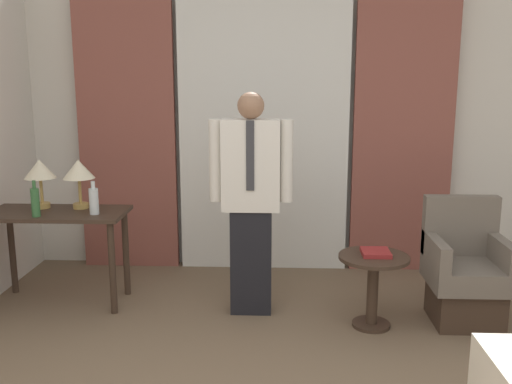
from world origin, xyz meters
The scene contains 13 objects.
wall_back centered at (0.00, 3.21, 1.35)m, with size 10.00×0.06×2.70m.
curtain_sheer_center centered at (0.00, 3.08, 1.29)m, with size 1.50×0.06×2.58m.
curtain_drape_left centered at (-1.22, 3.08, 1.29)m, with size 0.87×0.06×2.58m.
curtain_drape_right centered at (1.22, 3.08, 1.29)m, with size 0.87×0.06×2.58m.
desk centered at (-1.54, 2.17, 0.60)m, with size 1.05×0.50×0.73m.
table_lamp_left centered at (-1.69, 2.28, 1.02)m, with size 0.24×0.24×0.38m.
table_lamp_right centered at (-1.39, 2.28, 1.02)m, with size 0.24×0.24×0.38m.
bottle_near_edge centered at (-1.23, 2.10, 0.83)m, with size 0.07×0.07×0.25m.
bottle_by_lamp centered at (-1.63, 2.01, 0.84)m, with size 0.06×0.06×0.27m.
person centered at (-0.06, 2.06, 0.89)m, with size 0.60×0.20×1.63m.
armchair centered at (1.47, 1.97, 0.34)m, with size 0.54×0.53×0.88m.
side_table centered at (0.80, 1.84, 0.35)m, with size 0.49×0.49×0.52m.
book centered at (0.82, 1.86, 0.54)m, with size 0.19×0.21×0.03m.
Camera 1 is at (0.14, -1.95, 1.75)m, focal length 40.00 mm.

